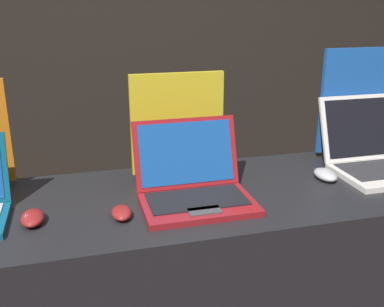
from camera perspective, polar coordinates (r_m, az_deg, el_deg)
name	(u,v)px	position (r m, az deg, el deg)	size (l,w,h in m)	color
wall_back	(124,25)	(3.13, -8.65, 15.82)	(8.00, 0.05, 2.80)	black
display_counter	(190,305)	(1.80, -0.21, -18.73)	(2.03, 0.63, 0.92)	black
mouse_front	(33,218)	(1.44, -19.59, -7.72)	(0.07, 0.11, 0.04)	maroon
laptop_middle	(194,183)	(1.50, 0.28, -3.80)	(0.36, 0.33, 0.25)	maroon
mouse_middle	(122,213)	(1.41, -8.94, -7.44)	(0.06, 0.10, 0.03)	maroon
promo_stand_middle	(178,129)	(1.66, -1.76, 3.17)	(0.35, 0.07, 0.39)	black
laptop_back	(379,154)	(1.91, 22.69, -0.09)	(0.39, 0.37, 0.27)	silver
mouse_back	(325,175)	(1.75, 16.57, -2.60)	(0.07, 0.12, 0.04)	#B2B2B7
promo_stand_back	(355,105)	(2.02, 20.01, 5.77)	(0.33, 0.07, 0.46)	black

